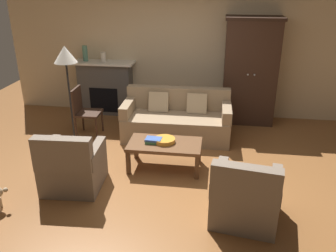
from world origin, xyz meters
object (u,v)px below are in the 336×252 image
at_px(side_chair_wooden, 83,109).
at_px(armoire, 250,71).
at_px(fruit_bowl, 165,140).
at_px(armchair_near_right, 245,198).
at_px(armchair_near_left, 72,167).
at_px(floor_lamp, 66,61).
at_px(fireplace, 106,87).
at_px(mantel_vase_cream, 103,57).
at_px(couch, 177,120).
at_px(mantel_vase_jade, 85,53).
at_px(book_stack, 154,140).
at_px(coffee_table, 165,146).

bearing_deg(side_chair_wooden, armoire, 20.16).
distance_m(fruit_bowl, armchair_near_right, 1.63).
bearing_deg(armchair_near_left, fruit_bowl, 32.95).
bearing_deg(floor_lamp, fireplace, 89.11).
distance_m(fruit_bowl, mantel_vase_cream, 2.78).
xyz_separation_m(couch, mantel_vase_jade, (-2.02, 1.01, 0.96)).
height_order(couch, mantel_vase_cream, mantel_vase_cream).
xyz_separation_m(book_stack, floor_lamp, (-1.45, 0.45, 1.06)).
distance_m(fireplace, armoire, 2.99).
distance_m(armoire, floor_lamp, 3.45).
relative_size(mantel_vase_jade, floor_lamp, 0.18).
bearing_deg(mantel_vase_jade, fireplace, 2.70).
relative_size(armoire, mantel_vase_jade, 6.57).
xyz_separation_m(mantel_vase_cream, armchair_near_right, (2.73, -3.31, -0.90)).
distance_m(coffee_table, side_chair_wooden, 1.95).
relative_size(book_stack, armchair_near_right, 0.28).
bearing_deg(armoire, fruit_bowl, -123.06).
relative_size(coffee_table, book_stack, 4.42).
bearing_deg(coffee_table, book_stack, -177.20).
bearing_deg(book_stack, armchair_near_left, -144.35).
xyz_separation_m(coffee_table, mantel_vase_jade, (-1.98, 2.18, 0.91)).
height_order(fruit_bowl, book_stack, book_stack).
xyz_separation_m(mantel_vase_jade, floor_lamp, (0.35, -1.74, 0.24)).
relative_size(couch, mantel_vase_cream, 9.93).
bearing_deg(coffee_table, armoire, 57.42).
distance_m(mantel_vase_jade, side_chair_wooden, 1.43).
bearing_deg(side_chair_wooden, mantel_vase_cream, 87.15).
relative_size(armoire, side_chair_wooden, 2.29).
distance_m(side_chair_wooden, floor_lamp, 1.16).
bearing_deg(armchair_near_left, book_stack, 35.65).
bearing_deg(book_stack, armoire, 54.38).
relative_size(book_stack, mantel_vase_jade, 0.79).
bearing_deg(coffee_table, couch, 87.92).
distance_m(armoire, coffee_table, 2.60).
bearing_deg(floor_lamp, book_stack, -17.05).
distance_m(mantel_vase_jade, armchair_near_right, 4.65).
xyz_separation_m(coffee_table, side_chair_wooden, (-1.65, 1.01, 0.15)).
relative_size(couch, armchair_near_left, 2.20).
relative_size(couch, book_stack, 7.77).
bearing_deg(armchair_near_right, coffee_table, 135.11).
height_order(book_stack, floor_lamp, floor_lamp).
bearing_deg(fruit_bowl, coffee_table, -74.27).
relative_size(armchair_near_right, side_chair_wooden, 0.98).
height_order(couch, coffee_table, couch).
xyz_separation_m(fruit_bowl, armchair_near_left, (-1.17, -0.76, -0.14)).
bearing_deg(floor_lamp, couch, 23.77).
height_order(armoire, armchair_near_left, armoire).
bearing_deg(couch, armoire, 35.85).
bearing_deg(fruit_bowl, mantel_vase_jade, 132.46).
bearing_deg(armchair_near_left, fireplace, 98.12).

